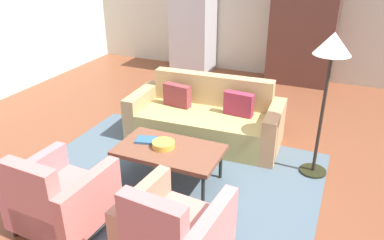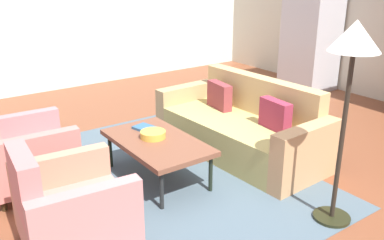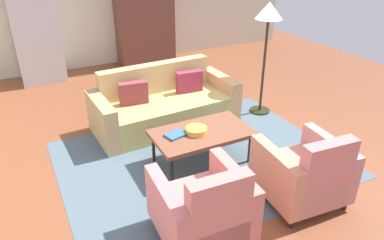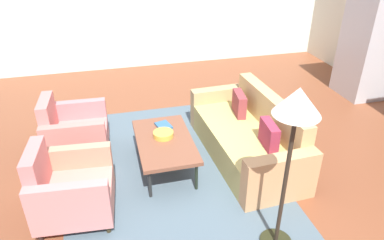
{
  "view_description": "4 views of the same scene",
  "coord_description": "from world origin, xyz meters",
  "px_view_note": "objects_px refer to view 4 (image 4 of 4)",
  "views": [
    {
      "loc": [
        1.41,
        -3.74,
        2.58
      ],
      "look_at": [
        -0.09,
        -0.23,
        0.77
      ],
      "focal_mm": 35.42,
      "sensor_mm": 36.0,
      "label": 1
    },
    {
      "loc": [
        3.12,
        -2.4,
        2.1
      ],
      "look_at": [
        -0.22,
        -0.01,
        0.59
      ],
      "focal_mm": 39.74,
      "sensor_mm": 36.0,
      "label": 2
    },
    {
      "loc": [
        -2.15,
        -3.74,
        2.56
      ],
      "look_at": [
        -0.35,
        -0.21,
        0.52
      ],
      "focal_mm": 33.7,
      "sensor_mm": 36.0,
      "label": 3
    },
    {
      "loc": [
        3.5,
        -1.0,
        2.85
      ],
      "look_at": [
        -0.25,
        -0.04,
        0.7
      ],
      "focal_mm": 33.25,
      "sensor_mm": 36.0,
      "label": 4
    }
  ],
  "objects_px": {
    "armchair_right": "(68,190)",
    "refrigerator": "(369,46)",
    "coffee_table": "(165,142)",
    "floor_lamp": "(295,118)",
    "armchair_left": "(72,134)",
    "fruit_bowl": "(163,134)",
    "book_stack": "(164,126)",
    "couch": "(250,137)"
  },
  "relations": [
    {
      "from": "armchair_left",
      "to": "refrigerator",
      "type": "height_order",
      "value": "refrigerator"
    },
    {
      "from": "couch",
      "to": "floor_lamp",
      "type": "height_order",
      "value": "floor_lamp"
    },
    {
      "from": "coffee_table",
      "to": "book_stack",
      "type": "xyz_separation_m",
      "value": [
        -0.33,
        0.05,
        0.05
      ]
    },
    {
      "from": "coffee_table",
      "to": "armchair_right",
      "type": "distance_m",
      "value": 1.31
    },
    {
      "from": "couch",
      "to": "armchair_right",
      "type": "bearing_deg",
      "value": 101.58
    },
    {
      "from": "armchair_left",
      "to": "floor_lamp",
      "type": "bearing_deg",
      "value": 45.99
    },
    {
      "from": "refrigerator",
      "to": "floor_lamp",
      "type": "bearing_deg",
      "value": -46.87
    },
    {
      "from": "book_stack",
      "to": "refrigerator",
      "type": "distance_m",
      "value": 4.09
    },
    {
      "from": "couch",
      "to": "fruit_bowl",
      "type": "relative_size",
      "value": 8.21
    },
    {
      "from": "couch",
      "to": "armchair_right",
      "type": "height_order",
      "value": "armchair_right"
    },
    {
      "from": "book_stack",
      "to": "fruit_bowl",
      "type": "bearing_deg",
      "value": -10.95
    },
    {
      "from": "fruit_bowl",
      "to": "floor_lamp",
      "type": "distance_m",
      "value": 2.06
    },
    {
      "from": "refrigerator",
      "to": "floor_lamp",
      "type": "xyz_separation_m",
      "value": [
        2.93,
        -3.13,
        0.52
      ]
    },
    {
      "from": "coffee_table",
      "to": "floor_lamp",
      "type": "relative_size",
      "value": 0.7
    },
    {
      "from": "fruit_bowl",
      "to": "book_stack",
      "type": "relative_size",
      "value": 0.97
    },
    {
      "from": "couch",
      "to": "armchair_left",
      "type": "height_order",
      "value": "armchair_left"
    },
    {
      "from": "armchair_right",
      "to": "refrigerator",
      "type": "bearing_deg",
      "value": 116.03
    },
    {
      "from": "coffee_table",
      "to": "couch",
      "type": "bearing_deg",
      "value": 90.2
    },
    {
      "from": "coffee_table",
      "to": "fruit_bowl",
      "type": "height_order",
      "value": "fruit_bowl"
    },
    {
      "from": "armchair_left",
      "to": "floor_lamp",
      "type": "relative_size",
      "value": 0.51
    },
    {
      "from": "armchair_left",
      "to": "fruit_bowl",
      "type": "bearing_deg",
      "value": 68.33
    },
    {
      "from": "armchair_left",
      "to": "book_stack",
      "type": "bearing_deg",
      "value": 80.05
    },
    {
      "from": "couch",
      "to": "book_stack",
      "type": "relative_size",
      "value": 7.97
    },
    {
      "from": "armchair_left",
      "to": "fruit_bowl",
      "type": "distance_m",
      "value": 1.29
    },
    {
      "from": "coffee_table",
      "to": "armchair_left",
      "type": "bearing_deg",
      "value": -117.35
    },
    {
      "from": "couch",
      "to": "book_stack",
      "type": "height_order",
      "value": "couch"
    },
    {
      "from": "armchair_left",
      "to": "floor_lamp",
      "type": "height_order",
      "value": "floor_lamp"
    },
    {
      "from": "couch",
      "to": "armchair_left",
      "type": "bearing_deg",
      "value": 73.02
    },
    {
      "from": "armchair_left",
      "to": "book_stack",
      "type": "relative_size",
      "value": 3.28
    },
    {
      "from": "armchair_left",
      "to": "armchair_right",
      "type": "relative_size",
      "value": 1.0
    },
    {
      "from": "refrigerator",
      "to": "armchair_right",
      "type": "bearing_deg",
      "value": -68.86
    },
    {
      "from": "fruit_bowl",
      "to": "couch",
      "type": "bearing_deg",
      "value": 86.63
    },
    {
      "from": "armchair_right",
      "to": "book_stack",
      "type": "bearing_deg",
      "value": 132.12
    },
    {
      "from": "book_stack",
      "to": "refrigerator",
      "type": "relative_size",
      "value": 0.15
    },
    {
      "from": "coffee_table",
      "to": "floor_lamp",
      "type": "height_order",
      "value": "floor_lamp"
    },
    {
      "from": "fruit_bowl",
      "to": "book_stack",
      "type": "height_order",
      "value": "fruit_bowl"
    },
    {
      "from": "book_stack",
      "to": "armchair_left",
      "type": "bearing_deg",
      "value": -102.69
    },
    {
      "from": "fruit_bowl",
      "to": "floor_lamp",
      "type": "relative_size",
      "value": 0.15
    },
    {
      "from": "refrigerator",
      "to": "armchair_left",
      "type": "bearing_deg",
      "value": -81.26
    },
    {
      "from": "armchair_right",
      "to": "floor_lamp",
      "type": "distance_m",
      "value": 2.48
    },
    {
      "from": "couch",
      "to": "refrigerator",
      "type": "height_order",
      "value": "refrigerator"
    },
    {
      "from": "coffee_table",
      "to": "fruit_bowl",
      "type": "relative_size",
      "value": 4.6
    }
  ]
}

